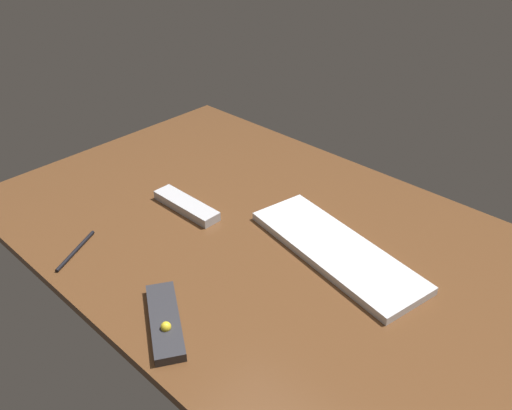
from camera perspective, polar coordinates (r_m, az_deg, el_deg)
The scene contains 5 objects.
desk at distance 116.72cm, azimuth 2.49°, elevation -4.25°, with size 140.00×84.00×2.00cm, color brown.
keyboard at distance 113.01cm, azimuth 8.72°, elevation -4.88°, with size 41.77×14.20×1.80cm, color silver.
media_remote at distance 97.47cm, azimuth -9.90°, elevation -12.36°, with size 18.71×14.51×3.06cm.
tv_remote at distance 126.77cm, azimuth -7.62°, elevation -0.05°, with size 18.97×4.84×2.22cm, color #B7B7BC.
pen at distance 118.93cm, azimuth -19.06°, elevation -4.71°, with size 0.77×0.77×14.10cm, color black.
Camera 1 is at (60.19, -71.10, 71.33)cm, focal length 36.69 mm.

